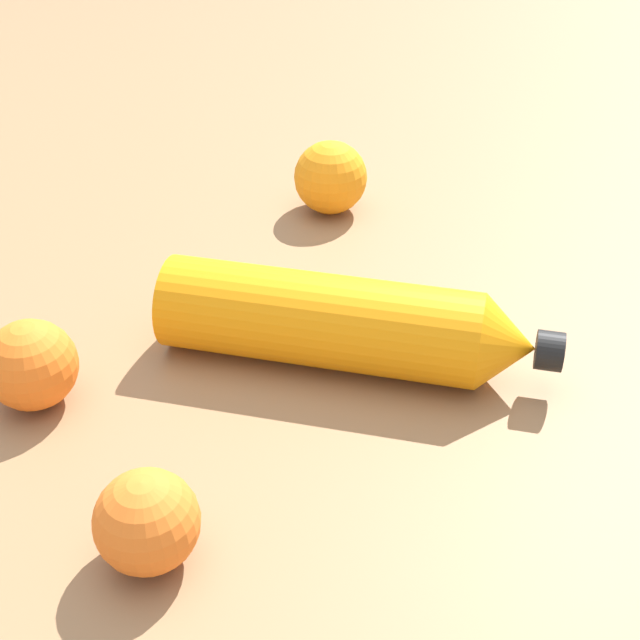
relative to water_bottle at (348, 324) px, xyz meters
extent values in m
plane|color=olive|center=(0.05, -0.02, -0.04)|extent=(2.40, 2.40, 0.00)
cylinder|color=orange|center=(0.01, 0.02, 0.00)|extent=(0.18, 0.27, 0.08)
cone|color=orange|center=(-0.05, -0.12, 0.00)|extent=(0.09, 0.07, 0.08)
cylinder|color=black|center=(-0.07, -0.14, 0.00)|extent=(0.04, 0.03, 0.03)
sphere|color=orange|center=(0.27, -0.05, 0.00)|extent=(0.08, 0.08, 0.08)
sphere|color=orange|center=(0.00, 0.25, 0.00)|extent=(0.07, 0.07, 0.07)
sphere|color=orange|center=(-0.17, 0.17, -0.01)|extent=(0.07, 0.07, 0.07)
camera|label=1|loc=(-0.56, 0.14, 0.41)|focal=49.56mm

